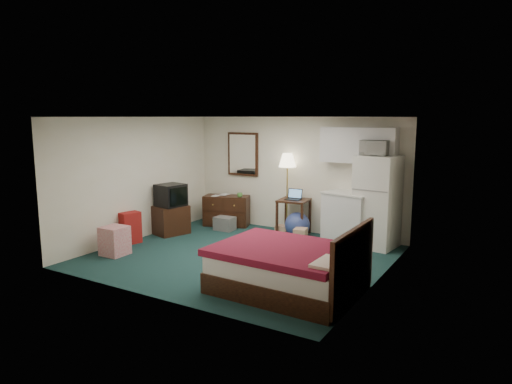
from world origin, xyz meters
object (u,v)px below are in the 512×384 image
Objects in this scene: dresser at (227,211)px; suitcase at (130,228)px; desk at (294,217)px; bed at (287,269)px; tv_stand at (170,220)px; floor_lamp at (287,193)px; fridge at (377,202)px; kitchen_counter at (349,218)px.

suitcase is (-0.78, -2.26, -0.03)m from dresser.
desk is 0.39× the size of bed.
bed is at bearing -7.00° from tv_stand.
dresser is at bearing -172.41° from floor_lamp.
fridge reaches higher than tv_stand.
bed is at bearing -74.96° from kitchen_counter.
floor_lamp is 0.97× the size of fridge.
fridge is at bearing -18.68° from dresser.
bed is (0.11, -2.96, -0.18)m from kitchen_counter.
floor_lamp is at bearing 60.58° from suitcase.
tv_stand is (-3.69, 1.65, -0.01)m from bed.
desk is at bearing -164.94° from kitchen_counter.
suitcase is at bearing -132.48° from floor_lamp.
suitcase reaches higher than tv_stand.
kitchen_counter reaches higher than dresser.
suitcase is at bearing -135.19° from kitchen_counter.
fridge is (3.50, 0.03, 0.54)m from dresser.
tv_stand is at bearing -155.60° from fridge.
bed is at bearing -62.59° from dresser.
suitcase is (-2.51, -2.27, -0.07)m from desk.
dresser is 1.03× the size of kitchen_counter.
desk is at bearing -35.73° from floor_lamp.
floor_lamp is 2.23× the size of desk.
floor_lamp is at bearing -177.59° from fridge.
dresser reaches higher than bed.
dresser is 3.54m from fridge.
desk is (1.73, 0.01, 0.04)m from dresser.
floor_lamp is at bearing -11.52° from dresser.
floor_lamp is 1.53m from kitchen_counter.
kitchen_counter is 3.81m from tv_stand.
suitcase is (-2.25, -2.46, -0.55)m from floor_lamp.
kitchen_counter is 1.57× the size of suitcase.
bed reaches higher than tv_stand.
tv_stand is (-2.10, -1.45, -0.56)m from floor_lamp.
fridge is at bearing 9.83° from kitchen_counter.
fridge is at bearing 34.31° from tv_stand.
fridge is 0.90× the size of bed.
desk is 1.22× the size of suitcase.
kitchen_counter is at bearing -175.92° from fridge.
bed is at bearing 3.57° from suitcase.
kitchen_counter is (2.95, 0.06, 0.15)m from dresser.
fridge is 4.88m from suitcase.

